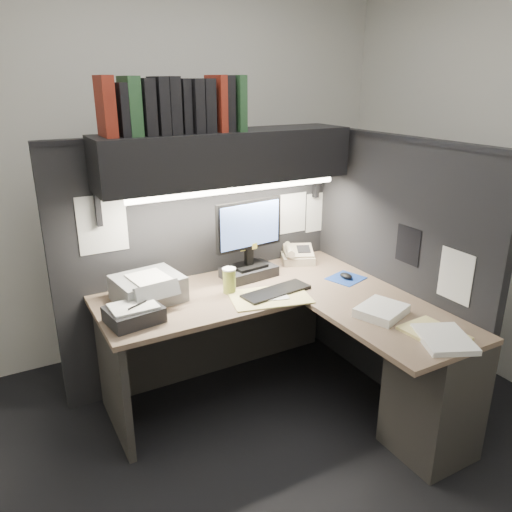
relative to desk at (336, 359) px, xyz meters
name	(u,v)px	position (x,y,z in m)	size (l,w,h in m)	color
floor	(271,448)	(-0.43, 0.00, -0.44)	(3.50, 3.50, 0.00)	black
wall_back	(165,166)	(-0.43, 1.50, 0.91)	(3.50, 0.04, 2.70)	silver
partition_back	(204,261)	(-0.40, 0.93, 0.36)	(1.90, 0.06, 1.60)	black
partition_right	(392,272)	(0.55, 0.18, 0.36)	(0.06, 1.50, 1.60)	black
desk	(336,359)	(0.00, 0.00, 0.00)	(1.70, 1.53, 0.73)	#7E6650
overhead_shelf	(227,157)	(-0.30, 0.75, 1.06)	(1.55, 0.34, 0.30)	black
task_light_tube	(238,189)	(-0.30, 0.61, 0.89)	(0.04, 0.04, 1.32)	white
monitor	(249,247)	(-0.18, 0.70, 0.49)	(0.47, 0.24, 0.50)	black
keyboard	(276,292)	(-0.17, 0.39, 0.30)	(0.43, 0.14, 0.02)	black
mousepad	(346,278)	(0.35, 0.37, 0.29)	(0.21, 0.19, 0.00)	navy
mouse	(346,276)	(0.34, 0.37, 0.31)	(0.06, 0.09, 0.03)	black
telephone	(297,255)	(0.25, 0.79, 0.33)	(0.22, 0.23, 0.09)	beige
coffee_cup	(229,281)	(-0.40, 0.54, 0.36)	(0.08, 0.08, 0.14)	#A8AC44
printer	(148,288)	(-0.86, 0.67, 0.36)	(0.36, 0.31, 0.14)	gray
notebook_stack	(134,314)	(-1.01, 0.44, 0.33)	(0.27, 0.23, 0.08)	black
open_folder	(270,297)	(-0.23, 0.36, 0.29)	(0.46, 0.30, 0.01)	#D8CA79
paper_stack_a	(382,311)	(0.18, -0.13, 0.31)	(0.25, 0.22, 0.05)	white
paper_stack_b	(444,339)	(0.25, -0.50, 0.30)	(0.23, 0.29, 0.03)	white
manila_stack	(434,333)	(0.26, -0.43, 0.30)	(0.23, 0.29, 0.02)	#D8CA79
binder_row	(173,106)	(-0.62, 0.75, 1.35)	(0.78, 0.26, 0.30)	maroon
pinned_papers	(285,230)	(0.00, 0.56, 0.61)	(1.76, 1.31, 0.51)	white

